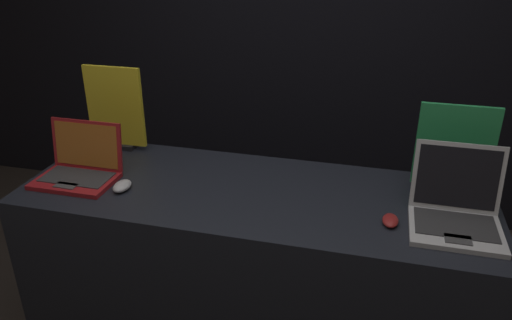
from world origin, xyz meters
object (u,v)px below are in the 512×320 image
(mouse_front, at_px, (122,186))
(laptop_back, at_px, (456,209))
(laptop_front, at_px, (80,166))
(promo_stand_front, at_px, (116,110))
(mouse_back, at_px, (390,220))
(promo_stand_back, at_px, (454,152))

(mouse_front, xyz_separation_m, laptop_back, (1.37, 0.07, 0.05))
(laptop_front, xyz_separation_m, mouse_front, (0.24, -0.06, -0.04))
(promo_stand_front, height_order, mouse_back, promo_stand_front)
(promo_stand_front, height_order, promo_stand_back, promo_stand_front)
(laptop_front, height_order, mouse_front, laptop_front)
(promo_stand_front, bearing_deg, promo_stand_back, -2.44)
(promo_stand_front, xyz_separation_m, mouse_back, (1.37, -0.41, -0.19))
(laptop_back, xyz_separation_m, promo_stand_back, (0.00, 0.28, 0.12))
(laptop_front, bearing_deg, mouse_back, -1.99)
(mouse_front, bearing_deg, promo_stand_back, 14.22)
(promo_stand_back, bearing_deg, laptop_back, -90.00)
(mouse_back, relative_size, promo_stand_back, 0.26)
(mouse_front, bearing_deg, mouse_back, 0.40)
(laptop_front, height_order, promo_stand_front, promo_stand_front)
(mouse_front, distance_m, mouse_back, 1.14)
(laptop_front, height_order, promo_stand_back, promo_stand_back)
(mouse_back, bearing_deg, mouse_front, -179.60)
(laptop_front, relative_size, promo_stand_front, 0.81)
(mouse_back, height_order, promo_stand_back, promo_stand_back)
(laptop_front, distance_m, laptop_back, 1.61)
(mouse_front, height_order, laptop_back, laptop_back)
(laptop_back, height_order, mouse_back, laptop_back)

